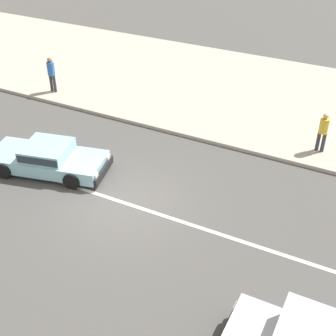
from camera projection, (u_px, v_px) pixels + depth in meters
name	position (u px, v px, depth m)	size (l,w,h in m)	color
ground_plane	(123.00, 202.00, 15.52)	(160.00, 160.00, 0.00)	#4C4947
lane_centre_stripe	(123.00, 202.00, 15.52)	(50.40, 0.14, 0.01)	silver
kerb_strip	(229.00, 90.00, 22.75)	(68.00, 10.00, 0.15)	#ADA393
sedan_pale_blue_0	(48.00, 158.00, 16.82)	(4.58, 2.62, 1.06)	#93C6D6
pedestrian_near_clock	(51.00, 72.00, 21.89)	(0.34, 0.34, 1.69)	#333338
pedestrian_by_shop	(323.00, 130.00, 17.44)	(0.34, 0.34, 1.59)	#333338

